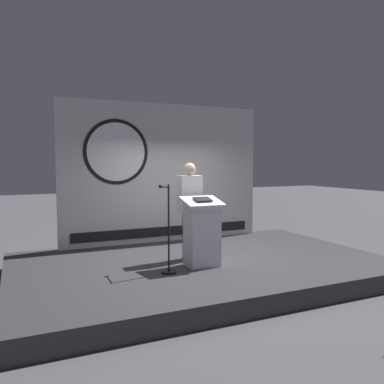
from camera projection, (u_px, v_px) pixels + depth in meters
name	position (u px, v px, depth m)	size (l,w,h in m)	color
ground_plane	(202.00, 277.00, 6.90)	(40.00, 40.00, 0.00)	#4C4C51
stage_platform	(202.00, 268.00, 6.89)	(6.40, 4.00, 0.30)	#333338
banner_display	(163.00, 173.00, 8.42)	(4.48, 0.12, 2.97)	silver
podium	(202.00, 232.00, 6.45)	(0.64, 0.50, 1.16)	silver
speaker_person	(190.00, 210.00, 6.86)	(0.40, 0.26, 1.71)	black
microphone_stand	(168.00, 242.00, 6.10)	(0.24, 0.51, 1.39)	black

